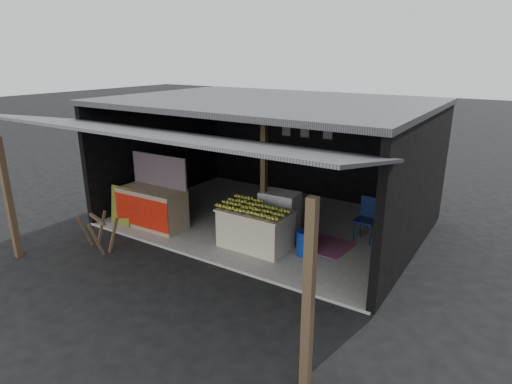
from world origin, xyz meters
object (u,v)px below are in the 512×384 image
Objects in this scene: banana_table at (256,228)px; neighbor_stall at (153,206)px; water_barrel at (304,243)px; white_crate at (280,212)px; sawhorse at (99,230)px; plastic_chair at (368,215)px.

neighbor_stall is (-2.68, -0.35, 0.09)m from banana_table.
banana_table is 1.08m from water_barrel.
banana_table is 1.00m from white_crate.
sawhorse is 0.83× the size of plastic_chair.
sawhorse is 1.63× the size of water_barrel.
plastic_chair is (0.82, 1.45, 0.32)m from water_barrel.
white_crate reaches higher than water_barrel.
white_crate is at bearing -156.72° from plastic_chair.
neighbor_stall is at bearing 102.29° from sawhorse.
sawhorse is 4.33m from water_barrel.
banana_table is 0.89× the size of neighbor_stall.
white_crate is 0.99× the size of plastic_chair.
banana_table is at bearing -167.96° from water_barrel.
white_crate reaches higher than sawhorse.
sawhorse reaches higher than water_barrel.
plastic_chair is at bearing 52.76° from sawhorse.
white_crate is at bearing 61.30° from sawhorse.
neighbor_stall reaches higher than plastic_chair.
banana_table is at bearing -94.03° from white_crate.
plastic_chair is at bearing 16.04° from white_crate.
white_crate is 1.93× the size of water_barrel.
banana_table is at bearing 49.17° from sawhorse.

